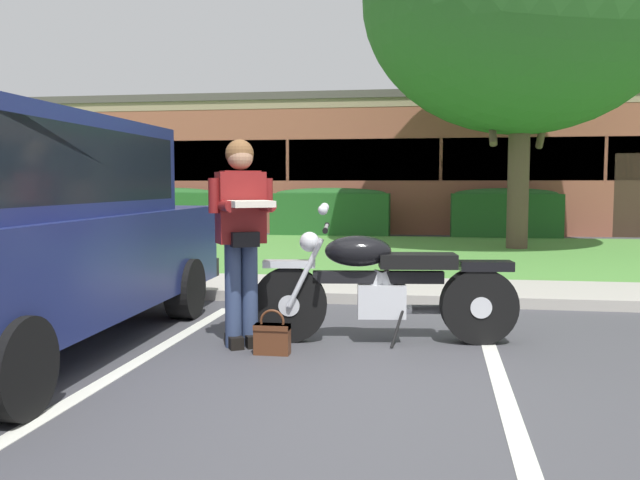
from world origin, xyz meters
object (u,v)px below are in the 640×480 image
Objects in this scene: handbag at (272,336)px; hedge_center_left at (331,211)px; parked_suv_adjacent at (11,233)px; brick_building at (437,168)px; hedge_center_right at (505,212)px; motorcycle at (394,286)px; rider_person at (241,225)px; hedge_left at (169,210)px.

hedge_center_left reaches higher than handbag.
parked_suv_adjacent is 0.20× the size of brick_building.
hedge_center_right reaches higher than handbag.
motorcycle is 1.31× the size of rider_person.
hedge_center_left is at bearing 85.88° from parked_suv_adjacent.
brick_building is (1.58, 18.52, 1.75)m from handbag.
brick_building is (1.88, 18.31, 0.89)m from rider_person.
motorcycle is at bearing -79.28° from hedge_center_left.
motorcycle is 1.38m from rider_person.
hedge_center_left is at bearing 94.38° from rider_person.
handbag is at bearing -84.25° from hedge_center_left.
motorcycle is at bearing 30.32° from handbag.
brick_building reaches higher than hedge_center_left.
handbag is at bearing -149.68° from motorcycle.
hedge_left is 9.89m from brick_building.
hedge_center_right is at bearing 73.42° from rider_person.
hedge_left is (-5.19, 11.51, -0.36)m from rider_person.
parked_suv_adjacent is at bearing -94.12° from hedge_center_left.
brick_building is at bearing 67.89° from hedge_center_left.
rider_person is at bearing -65.73° from hedge_left.
hedge_center_right is (3.43, 11.51, -0.36)m from rider_person.
hedge_center_left is at bearing 180.00° from hedge_center_right.
rider_person is at bearing 145.65° from handbag.
hedge_left is (-3.45, 11.98, -0.30)m from parked_suv_adjacent.
hedge_center_left is at bearing 0.00° from hedge_left.
hedge_center_right reaches higher than motorcycle.
rider_person is 0.57× the size of hedge_center_left.
motorcycle is at bearing -92.06° from brick_building.
rider_person is 0.94m from handbag.
handbag is 18.67m from brick_building.
parked_suv_adjacent is 1.64× the size of hedge_center_left.
rider_person is 0.65× the size of hedge_center_right.
hedge_left is (-5.49, 11.72, 0.51)m from handbag.
parked_suv_adjacent is at bearing -172.64° from handbag.
parked_suv_adjacent is 19.15m from brick_building.
hedge_center_right is 0.11× the size of brick_building.
brick_building is at bearing 102.82° from hedge_center_right.
parked_suv_adjacent reaches higher than hedge_center_left.
hedge_left and hedge_center_left have the same top height.
hedge_left is at bearing 180.00° from hedge_center_right.
brick_building is at bearing 85.12° from handbag.
rider_person is 0.07× the size of brick_building.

